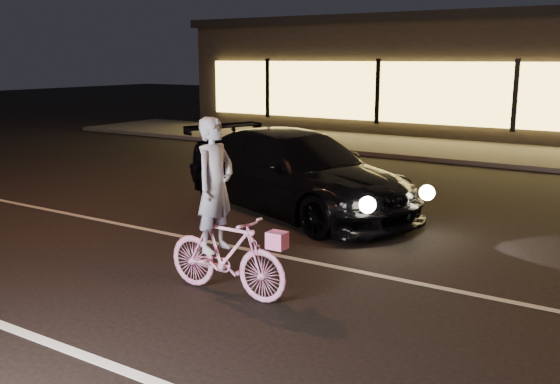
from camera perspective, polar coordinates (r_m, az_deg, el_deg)
The scene contains 7 objects.
ground at distance 7.11m, azimuth -7.25°, elevation -10.35°, with size 90.00×90.00×0.00m, color black.
lane_stripe_near at distance 6.15m, azimuth -16.52°, elevation -14.50°, with size 60.00×0.12×0.01m, color silver.
lane_stripe_far at distance 8.64m, azimuth 1.30°, elevation -6.11°, with size 60.00×0.10×0.01m, color gray.
sidewalk at distance 18.70m, azimuth 19.17°, elevation 3.32°, with size 30.00×4.00×0.12m, color #383533.
storefront at distance 24.36m, azimuth 22.93°, elevation 9.88°, with size 25.40×8.42×4.20m.
cyclist at distance 7.22m, azimuth -5.23°, elevation -3.78°, with size 1.64×0.57×2.07m.
sedan at distance 11.11m, azimuth 1.47°, elevation 1.84°, with size 5.38×3.54×1.45m.
Camera 1 is at (4.26, -5.01, 2.71)m, focal length 40.00 mm.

